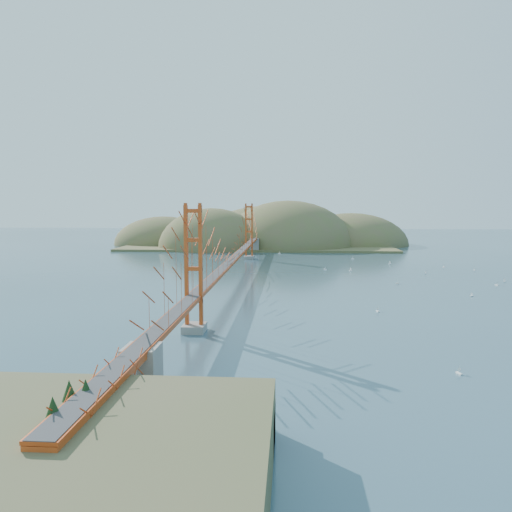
# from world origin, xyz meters

# --- Properties ---
(ground) EXTENTS (320.00, 320.00, 0.00)m
(ground) POSITION_xyz_m (0.00, 0.00, 0.00)
(ground) COLOR #2A4454
(ground) RESTS_ON ground
(bridge) EXTENTS (2.20, 94.40, 12.00)m
(bridge) POSITION_xyz_m (0.00, 0.18, 7.01)
(bridge) COLOR gray
(bridge) RESTS_ON ground
(approach_viaduct) EXTENTS (1.40, 12.00, 3.38)m
(approach_viaduct) POSITION_xyz_m (0.00, -51.91, 2.55)
(approach_viaduct) COLOR #B63D14
(approach_viaduct) RESTS_ON ground
(promontory) EXTENTS (9.00, 6.00, 0.24)m
(promontory) POSITION_xyz_m (0.00, -48.50, 0.12)
(promontory) COLOR #59544C
(promontory) RESTS_ON ground
(fort) EXTENTS (3.70, 2.30, 1.75)m
(fort) POSITION_xyz_m (0.40, -47.80, 0.67)
(fort) COLOR brown
(fort) RESTS_ON ground
(far_headlands) EXTENTS (84.00, 58.00, 25.00)m
(far_headlands) POSITION_xyz_m (2.21, 68.52, 0.00)
(far_headlands) COLOR brown
(far_headlands) RESTS_ON ground
(sailboat_14) EXTENTS (0.58, 0.58, 0.62)m
(sailboat_14) POSITION_xyz_m (31.25, 10.16, 0.14)
(sailboat_14) COLOR white
(sailboat_14) RESTS_ON ground
(sailboat_10) EXTENTS (0.55, 0.56, 0.63)m
(sailboat_10) POSITION_xyz_m (20.29, -40.00, 0.14)
(sailboat_10) COLOR white
(sailboat_10) RESTS_ON ground
(sailboat_16) EXTENTS (0.55, 0.53, 0.62)m
(sailboat_16) POSITION_xyz_m (24.33, -0.98, 0.14)
(sailboat_16) COLOR white
(sailboat_16) RESTS_ON ground
(sailboat_15) EXTENTS (0.51, 0.52, 0.59)m
(sailboat_15) POSITION_xyz_m (36.94, 19.18, 0.14)
(sailboat_15) COLOR white
(sailboat_15) RESTS_ON ground
(sailboat_9) EXTENTS (0.41, 0.49, 0.57)m
(sailboat_9) POSITION_xyz_m (40.95, 15.01, 0.14)
(sailboat_9) COLOR white
(sailboat_9) RESTS_ON ground
(sailboat_4) EXTENTS (0.66, 0.66, 0.70)m
(sailboat_4) POSITION_xyz_m (40.67, 2.05, 0.15)
(sailboat_4) COLOR white
(sailboat_4) RESTS_ON ground
(sailboat_0) EXTENTS (0.54, 0.59, 0.66)m
(sailboat_0) POSITION_xyz_m (18.17, -20.24, 0.15)
(sailboat_0) COLOR white
(sailboat_0) RESTS_ON ground
(sailboat_5) EXTENTS (0.61, 0.61, 0.69)m
(sailboat_5) POSITION_xyz_m (38.17, -1.45, 0.15)
(sailboat_5) COLOR white
(sailboat_5) RESTS_ON ground
(sailboat_8) EXTENTS (0.64, 0.64, 0.67)m
(sailboat_8) POSITION_xyz_m (27.91, 23.24, 0.15)
(sailboat_8) COLOR white
(sailboat_8) RESTS_ON ground
(sailboat_13) EXTENTS (0.57, 0.57, 0.60)m
(sailboat_13) POSITION_xyz_m (31.53, -10.37, 0.14)
(sailboat_13) COLOR white
(sailboat_13) RESTS_ON ground
(sailboat_3) EXTENTS (0.62, 0.62, 0.66)m
(sailboat_3) POSITION_xyz_m (19.17, 12.77, 0.15)
(sailboat_3) COLOR white
(sailboat_3) RESTS_ON ground
(sailboat_7) EXTENTS (0.61, 0.61, 0.68)m
(sailboat_7) POSITION_xyz_m (21.84, 31.81, 0.15)
(sailboat_7) COLOR white
(sailboat_7) RESTS_ON ground
(sailboat_1) EXTENTS (0.61, 0.61, 0.67)m
(sailboat_1) POSITION_xyz_m (14.85, 14.00, 0.15)
(sailboat_1) COLOR white
(sailboat_1) RESTS_ON ground
(sailboat_12) EXTENTS (0.56, 0.50, 0.63)m
(sailboat_12) POSITION_xyz_m (6.17, 42.00, 0.14)
(sailboat_12) COLOR white
(sailboat_12) RESTS_ON ground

